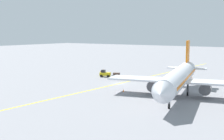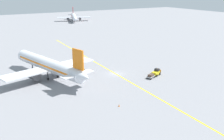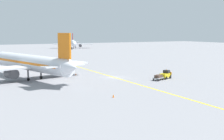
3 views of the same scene
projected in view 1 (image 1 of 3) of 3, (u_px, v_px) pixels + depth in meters
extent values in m
plane|color=gray|center=(119.00, 84.00, 76.32)|extent=(400.00, 400.00, 0.00)
cube|color=yellow|center=(119.00, 83.00, 76.32)|extent=(5.07, 119.92, 0.01)
cylinder|color=silver|center=(178.00, 78.00, 59.92)|extent=(10.75, 29.98, 3.60)
cone|color=silver|center=(162.00, 93.00, 44.84)|extent=(3.90, 3.16, 3.42)
cone|color=silver|center=(189.00, 67.00, 75.24)|extent=(3.69, 3.65, 3.06)
cube|color=orange|center=(178.00, 77.00, 59.90)|extent=(10.06, 27.08, 0.50)
cube|color=silver|center=(179.00, 81.00, 60.94)|extent=(28.43, 11.82, 0.36)
cylinder|color=#4C4C51|center=(205.00, 89.00, 59.36)|extent=(2.91, 3.64, 2.20)
cylinder|color=#4C4C51|center=(154.00, 86.00, 62.81)|extent=(2.91, 3.64, 2.20)
cube|color=orange|center=(188.00, 51.00, 72.42)|extent=(1.32, 3.97, 5.00)
cube|color=silver|center=(187.00, 68.00, 72.43)|extent=(9.31, 4.51, 0.24)
cylinder|color=#4C4C51|center=(169.00, 100.00, 51.28)|extent=(0.36, 0.36, 2.00)
cylinder|color=black|center=(169.00, 106.00, 51.40)|extent=(0.47, 0.84, 0.80)
cylinder|color=#4C4C51|center=(188.00, 89.00, 61.52)|extent=(0.36, 0.36, 2.00)
cylinder|color=black|center=(188.00, 94.00, 61.64)|extent=(0.47, 0.84, 0.80)
cylinder|color=#4C4C51|center=(171.00, 88.00, 62.62)|extent=(0.36, 0.36, 2.00)
cylinder|color=black|center=(171.00, 93.00, 62.74)|extent=(0.47, 0.84, 0.80)
cube|color=gold|center=(105.00, 74.00, 87.48)|extent=(3.35, 2.56, 0.90)
cube|color=black|center=(103.00, 71.00, 87.49)|extent=(1.51, 1.61, 0.70)
sphere|color=orange|center=(103.00, 70.00, 87.44)|extent=(0.16, 0.16, 0.16)
cylinder|color=black|center=(101.00, 76.00, 86.99)|extent=(0.74, 0.51, 0.70)
cylinder|color=black|center=(102.00, 75.00, 88.45)|extent=(0.74, 0.51, 0.70)
cylinder|color=black|center=(108.00, 76.00, 86.62)|extent=(0.74, 0.51, 0.70)
cylinder|color=black|center=(109.00, 75.00, 88.08)|extent=(0.74, 0.51, 0.70)
cube|color=gray|center=(116.00, 75.00, 86.90)|extent=(2.94, 2.31, 0.20)
cube|color=#4C382D|center=(116.00, 74.00, 86.85)|extent=(2.11, 1.75, 0.60)
cylinder|color=black|center=(112.00, 77.00, 86.53)|extent=(0.46, 0.30, 0.44)
cylinder|color=black|center=(113.00, 76.00, 87.75)|extent=(0.46, 0.30, 0.44)
cylinder|color=black|center=(120.00, 77.00, 86.13)|extent=(0.46, 0.30, 0.44)
cylinder|color=black|center=(121.00, 76.00, 87.36)|extent=(0.46, 0.30, 0.44)
cylinder|color=#23232D|center=(101.00, 75.00, 88.40)|extent=(0.16, 0.16, 0.85)
cylinder|color=#23232D|center=(101.00, 75.00, 88.54)|extent=(0.16, 0.16, 0.85)
cube|color=orange|center=(101.00, 72.00, 88.38)|extent=(0.27, 0.39, 0.60)
cylinder|color=orange|center=(100.00, 72.00, 88.21)|extent=(0.10, 0.10, 0.55)
cylinder|color=orange|center=(102.00, 72.00, 88.56)|extent=(0.10, 0.10, 0.55)
sphere|color=beige|center=(101.00, 71.00, 88.33)|extent=(0.22, 0.22, 0.22)
cone|color=orange|center=(191.00, 77.00, 86.12)|extent=(0.32, 0.32, 0.55)
cone|color=orange|center=(123.00, 90.00, 65.85)|extent=(0.32, 0.32, 0.55)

